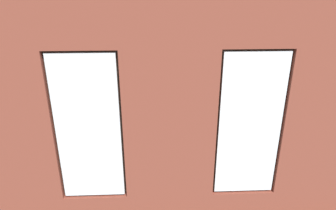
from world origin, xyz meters
The scene contains 16 objects.
ground_plane centered at (0.00, 0.00, -0.05)m, with size 7.30×5.56×0.10m, color brown.
brick_wall_with_windows centered at (0.00, 2.40, 1.67)m, with size 6.70×0.30×3.37m.
couch_by_window centered at (-0.19, 1.75, 0.33)m, with size 1.85×0.87×0.80m.
couch_left centered at (-2.65, 0.40, 0.33)m, with size 0.88×1.71×0.80m.
coffee_table centered at (-0.23, -0.31, 0.40)m, with size 1.40×0.80×0.46m.
cup_ceramic centered at (-0.05, -0.41, 0.51)m, with size 0.08×0.08×0.10m, color silver.
table_plant_small centered at (0.19, -0.19, 0.56)m, with size 0.12×0.12×0.19m.
remote_black centered at (-0.61, -0.45, 0.47)m, with size 0.05×0.17×0.02m, color black.
remote_gray centered at (-0.23, -0.31, 0.47)m, with size 0.05×0.17×0.02m, color #59595B.
remote_silver centered at (-0.33, -0.19, 0.47)m, with size 0.05×0.17×0.02m, color #B2B2B7.
media_console centered at (3.00, -0.48, 0.30)m, with size 1.06×0.42×0.59m, color black.
tv_flatscreen centered at (3.00, -0.49, 0.98)m, with size 1.10×0.20×0.77m.
papasan_chair centered at (1.20, -1.59, 0.44)m, with size 1.09×1.09×0.69m.
potted_plant_corner_near_left centered at (-2.80, -1.79, 0.57)m, with size 1.04×0.94×1.07m.
potted_plant_by_left_couch centered at (-2.25, -0.90, 0.31)m, with size 0.25×0.25×0.47m.
potted_plant_between_couches centered at (-1.58, 1.71, 0.80)m, with size 0.81×0.85×1.34m.
Camera 1 is at (0.18, 5.81, 3.35)m, focal length 32.00 mm.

